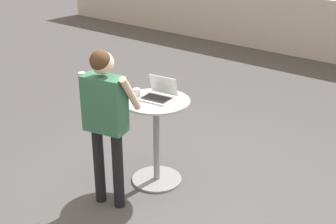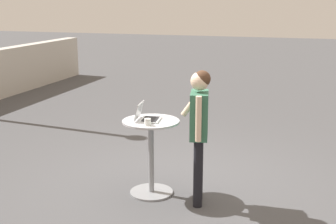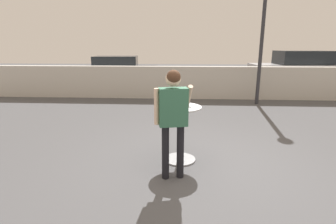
{
  "view_description": "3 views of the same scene",
  "coord_description": "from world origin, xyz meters",
  "px_view_note": "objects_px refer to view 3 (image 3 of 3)",
  "views": [
    {
      "loc": [
        2.51,
        -3.21,
        2.82
      ],
      "look_at": [
        -0.18,
        0.18,
        0.94
      ],
      "focal_mm": 50.0,
      "sensor_mm": 36.0,
      "label": 1
    },
    {
      "loc": [
        -5.75,
        -1.63,
        2.47
      ],
      "look_at": [
        -0.56,
        0.01,
        1.14
      ],
      "focal_mm": 50.0,
      "sensor_mm": 36.0,
      "label": 2
    },
    {
      "loc": [
        -0.37,
        -4.04,
        1.98
      ],
      "look_at": [
        -0.62,
        0.08,
        0.93
      ],
      "focal_mm": 28.0,
      "sensor_mm": 36.0,
      "label": 3
    }
  ],
  "objects_px": {
    "coffee_mug": "(167,104)",
    "parked_car_further_down": "(298,68)",
    "parked_car_near_street": "(119,70)",
    "street_lamp": "(264,19)",
    "cafe_table": "(180,128)",
    "laptop": "(180,103)",
    "standing_person": "(173,111)"
  },
  "relations": [
    {
      "from": "cafe_table",
      "to": "parked_car_near_street",
      "type": "height_order",
      "value": "parked_car_near_street"
    },
    {
      "from": "parked_car_near_street",
      "to": "street_lamp",
      "type": "height_order",
      "value": "street_lamp"
    },
    {
      "from": "parked_car_near_street",
      "to": "parked_car_further_down",
      "type": "relative_size",
      "value": 0.89
    },
    {
      "from": "cafe_table",
      "to": "street_lamp",
      "type": "relative_size",
      "value": 0.23
    },
    {
      "from": "parked_car_near_street",
      "to": "street_lamp",
      "type": "relative_size",
      "value": 0.93
    },
    {
      "from": "parked_car_near_street",
      "to": "parked_car_further_down",
      "type": "bearing_deg",
      "value": 1.67
    },
    {
      "from": "laptop",
      "to": "parked_car_further_down",
      "type": "distance_m",
      "value": 10.98
    },
    {
      "from": "parked_car_further_down",
      "to": "street_lamp",
      "type": "relative_size",
      "value": 1.04
    },
    {
      "from": "standing_person",
      "to": "cafe_table",
      "type": "bearing_deg",
      "value": 81.3
    },
    {
      "from": "parked_car_further_down",
      "to": "street_lamp",
      "type": "xyz_separation_m",
      "value": [
        -3.2,
        -4.58,
        1.93
      ]
    },
    {
      "from": "laptop",
      "to": "coffee_mug",
      "type": "relative_size",
      "value": 3.32
    },
    {
      "from": "coffee_mug",
      "to": "parked_car_further_down",
      "type": "height_order",
      "value": "parked_car_further_down"
    },
    {
      "from": "laptop",
      "to": "coffee_mug",
      "type": "height_order",
      "value": "laptop"
    },
    {
      "from": "cafe_table",
      "to": "parked_car_near_street",
      "type": "bearing_deg",
      "value": 109.76
    },
    {
      "from": "coffee_mug",
      "to": "street_lamp",
      "type": "distance_m",
      "value": 5.88
    },
    {
      "from": "parked_car_near_street",
      "to": "parked_car_further_down",
      "type": "distance_m",
      "value": 9.08
    },
    {
      "from": "laptop",
      "to": "parked_car_near_street",
      "type": "height_order",
      "value": "parked_car_near_street"
    },
    {
      "from": "standing_person",
      "to": "parked_car_near_street",
      "type": "distance_m",
      "value": 10.25
    },
    {
      "from": "parked_car_near_street",
      "to": "laptop",
      "type": "bearing_deg",
      "value": -70.17
    },
    {
      "from": "coffee_mug",
      "to": "standing_person",
      "type": "relative_size",
      "value": 0.07
    },
    {
      "from": "cafe_table",
      "to": "standing_person",
      "type": "xyz_separation_m",
      "value": [
        -0.1,
        -0.65,
        0.46
      ]
    },
    {
      "from": "laptop",
      "to": "coffee_mug",
      "type": "xyz_separation_m",
      "value": [
        -0.23,
        -0.1,
        -0.01
      ]
    },
    {
      "from": "parked_car_further_down",
      "to": "coffee_mug",
      "type": "bearing_deg",
      "value": -122.71
    },
    {
      "from": "coffee_mug",
      "to": "parked_car_further_down",
      "type": "bearing_deg",
      "value": 57.29
    },
    {
      "from": "cafe_table",
      "to": "parked_car_near_street",
      "type": "relative_size",
      "value": 0.24
    },
    {
      "from": "cafe_table",
      "to": "parked_car_further_down",
      "type": "bearing_deg",
      "value": 58.19
    },
    {
      "from": "street_lamp",
      "to": "parked_car_near_street",
      "type": "bearing_deg",
      "value": 143.71
    },
    {
      "from": "cafe_table",
      "to": "laptop",
      "type": "height_order",
      "value": "laptop"
    },
    {
      "from": "coffee_mug",
      "to": "laptop",
      "type": "bearing_deg",
      "value": 23.15
    },
    {
      "from": "cafe_table",
      "to": "street_lamp",
      "type": "xyz_separation_m",
      "value": [
        2.61,
        4.79,
        2.21
      ]
    },
    {
      "from": "coffee_mug",
      "to": "parked_car_further_down",
      "type": "distance_m",
      "value": 11.18
    },
    {
      "from": "cafe_table",
      "to": "coffee_mug",
      "type": "relative_size",
      "value": 8.92
    }
  ]
}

